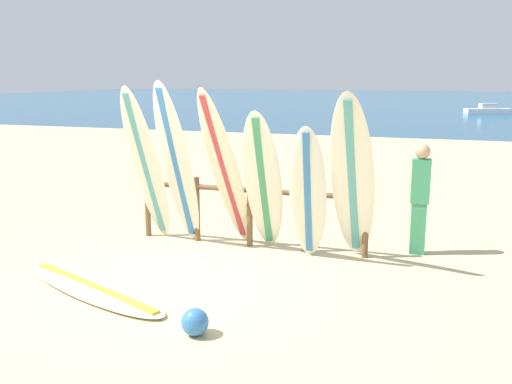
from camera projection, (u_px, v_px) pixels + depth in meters
The scene contains 13 objects.
ground_plane at pixel (179, 279), 7.13m from camera, with size 120.00×120.00×0.00m, color #D3BC8C.
ocean_water at pixel (416, 100), 60.96m from camera, with size 120.00×80.00×0.01m, color #1E5984.
surfboard_rack at pixel (250, 205), 8.39m from camera, with size 3.57×0.09×1.02m.
surfboard_leaning_far_left at pixel (146, 166), 8.44m from camera, with size 0.60×1.00×2.42m.
surfboard_leaning_left at pixel (177, 165), 8.26m from camera, with size 0.64×0.93×2.50m.
surfboard_leaning_center_left at pixel (225, 170), 8.10m from camera, with size 0.69×1.28×2.41m.
surfboard_leaning_center at pixel (263, 183), 7.92m from camera, with size 0.60×1.04×2.11m.
surfboard_leaning_center_right at pixel (308, 194), 7.61m from camera, with size 0.57×0.73×1.92m.
surfboard_leaning_right at pixel (352, 180), 7.40m from camera, with size 0.60×1.22×2.38m.
surfboard_lying_on_sand at pixel (93, 288), 6.72m from camera, with size 2.62×1.54×0.08m.
beachgoer_standing at pixel (420, 194), 7.96m from camera, with size 0.27×0.22×1.61m.
small_boat_offshore at pixel (488, 110), 38.32m from camera, with size 3.21×1.91×0.71m.
beach_ball at pixel (195, 322), 5.55m from camera, with size 0.28×0.28×0.28m, color #3372B2.
Camera 1 is at (3.09, -6.09, 2.53)m, focal length 39.22 mm.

